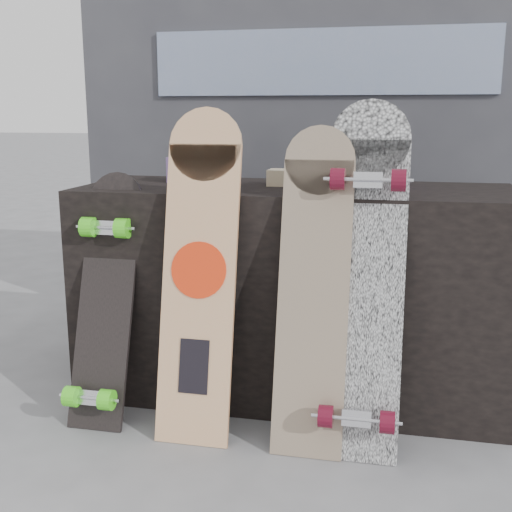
% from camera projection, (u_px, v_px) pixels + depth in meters
% --- Properties ---
extents(ground, '(60.00, 60.00, 0.00)m').
position_uv_depth(ground, '(269.00, 451.00, 2.08)').
color(ground, slate).
rests_on(ground, ground).
extents(vendor_table, '(1.60, 0.60, 0.80)m').
position_uv_depth(vendor_table, '(294.00, 291.00, 2.47)').
color(vendor_table, black).
rests_on(vendor_table, ground).
extents(booth, '(2.40, 0.22, 2.20)m').
position_uv_depth(booth, '(323.00, 106.00, 3.12)').
color(booth, '#38383D').
rests_on(booth, ground).
extents(merch_box_purple, '(0.18, 0.12, 0.10)m').
position_uv_depth(merch_box_purple, '(193.00, 169.00, 2.54)').
color(merch_box_purple, '#653E7F').
rests_on(merch_box_purple, vendor_table).
extents(merch_box_small, '(0.14, 0.14, 0.12)m').
position_uv_depth(merch_box_small, '(383.00, 170.00, 2.38)').
color(merch_box_small, '#653E7F').
rests_on(merch_box_small, vendor_table).
extents(merch_box_flat, '(0.22, 0.10, 0.06)m').
position_uv_depth(merch_box_flat, '(297.00, 178.00, 2.42)').
color(merch_box_flat, '#D1B78C').
rests_on(merch_box_flat, vendor_table).
extents(longboard_geisha, '(0.25, 0.27, 1.09)m').
position_uv_depth(longboard_geisha, '(200.00, 265.00, 2.12)').
color(longboard_geisha, beige).
rests_on(longboard_geisha, ground).
extents(longboard_celtic, '(0.23, 0.28, 1.03)m').
position_uv_depth(longboard_celtic, '(314.00, 279.00, 2.05)').
color(longboard_celtic, beige).
rests_on(longboard_celtic, ground).
extents(longboard_cascadia, '(0.26, 0.37, 1.12)m').
position_uv_depth(longboard_cascadia, '(364.00, 272.00, 2.03)').
color(longboard_cascadia, white).
rests_on(longboard_cascadia, ground).
extents(skateboard_dark, '(0.20, 0.36, 0.86)m').
position_uv_depth(skateboard_dark, '(105.00, 296.00, 2.25)').
color(skateboard_dark, black).
rests_on(skateboard_dark, ground).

